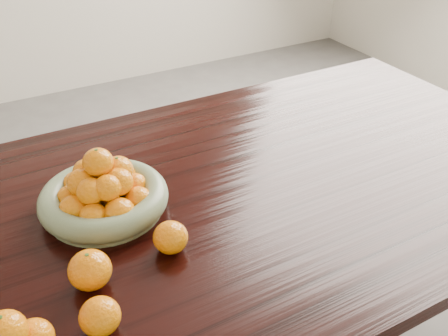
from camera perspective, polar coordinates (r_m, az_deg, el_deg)
dining_table at (r=1.25m, az=-2.17°, el=-6.59°), size 2.00×1.00×0.75m
fruit_bowl at (r=1.16m, az=-13.61°, el=-2.84°), size 0.29×0.29×0.16m
loose_orange_0 at (r=0.99m, az=-15.07°, el=-11.19°), size 0.08×0.08×0.08m
loose_orange_1 at (r=0.91m, az=-13.99°, el=-16.13°), size 0.07×0.07×0.07m
loose_orange_2 at (r=1.03m, az=-6.13°, el=-7.89°), size 0.07×0.07×0.07m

